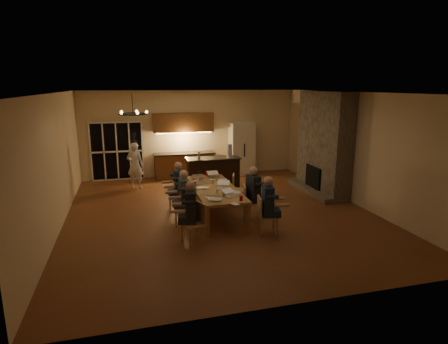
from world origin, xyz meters
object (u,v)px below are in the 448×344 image
can_cola (198,174)px  plate_far (223,180)px  plate_near (235,193)px  person_left_far (179,187)px  bar_bottle (199,155)px  redcup_far (207,174)px  dining_table (214,201)px  chair_left_mid (184,207)px  laptop_f (214,174)px  chandelier (133,114)px  bar_blender (229,151)px  redcup_mid (194,183)px  plate_left (210,197)px  refrigerator (242,149)px  laptop_b (231,192)px  laptop_d (223,184)px  person_right_near (268,206)px  can_silver (223,193)px  chair_left_near (193,224)px  chair_left_far (176,195)px  mug_mid (212,181)px  chair_right_far (240,190)px  mug_front (217,191)px  laptop_c (202,184)px  bar_island (213,174)px  chair_right_near (268,215)px  laptop_a (215,195)px  redcup_near (241,198)px  mug_back (198,180)px  chair_right_mid (252,202)px  person_left_near (191,212)px  person_left_mid (184,197)px  person_right_mid (253,193)px  laptop_e (197,174)px

can_cola → plate_far: can_cola is taller
can_cola → plate_near: size_ratio=0.44×
person_left_far → bar_bottle: bearing=151.5°
redcup_far → can_cola: 0.27m
dining_table → chair_left_mid: size_ratio=3.24×
dining_table → laptop_f: 1.19m
chandelier → plate_far: 3.35m
plate_near → chair_left_mid: bearing=174.6°
chandelier → bar_blender: (3.04, 2.78, -1.45)m
person_left_far → redcup_mid: bearing=61.3°
chandelier → plate_left: 2.64m
refrigerator → laptop_b: 5.46m
laptop_d → plate_left: 0.89m
person_right_near → can_silver: person_right_near is taller
refrigerator → chair_left_near: 6.62m
chair_left_far → mug_mid: (0.98, -0.14, 0.36)m
bar_bottle → plate_near: bearing=-83.4°
chair_right_far → mug_front: size_ratio=8.90×
refrigerator → laptop_c: bearing=-119.7°
plate_far → mug_mid: bearing=-149.0°
refrigerator → bar_island: refrigerator is taller
chair_right_near → laptop_a: size_ratio=2.78×
chair_right_near → redcup_mid: bearing=45.5°
person_left_far → plate_near: 1.72m
bar_island → can_cola: (-0.69, -0.94, 0.27)m
mug_mid → redcup_far: 0.88m
chair_left_mid → plate_near: bearing=102.3°
laptop_a → redcup_mid: 1.40m
plate_left → plate_far: (0.73, 1.55, 0.00)m
bar_island → plate_far: size_ratio=6.98×
person_left_far → laptop_d: 1.27m
bar_bottle → bar_blender: size_ratio=0.55×
chair_left_mid → chandelier: size_ratio=1.39×
chair_left_near → chandelier: size_ratio=1.39×
redcup_near → plate_far: (0.08, 1.98, -0.05)m
mug_back → chair_right_mid: bearing=-48.3°
person_left_near → redcup_mid: bearing=178.5°
person_left_mid → redcup_mid: (0.40, 0.82, 0.12)m
chair_right_near → laptop_c: bearing=46.6°
chandelier → redcup_near: (2.34, -0.79, -1.94)m
person_left_mid → laptop_d: 1.15m
chair_right_near → bar_blender: bearing=7.9°
redcup_far → person_right_near: bearing=-75.2°
chair_left_far → can_silver: chair_left_far is taller
plate_left → redcup_mid: bearing=98.0°
person_left_near → bar_bottle: bearing=177.4°
dining_table → redcup_near: bearing=-74.9°
person_right_mid → redcup_near: size_ratio=11.50×
bar_island → plate_near: 3.01m
laptop_e → bar_blender: size_ratio=0.73×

